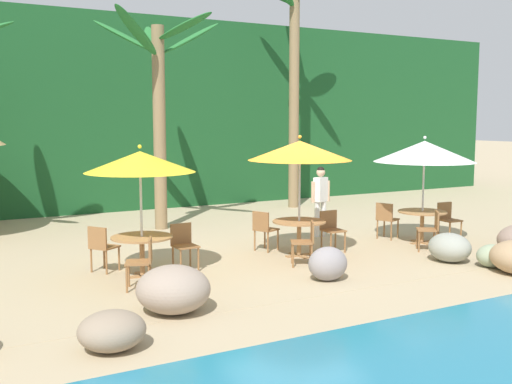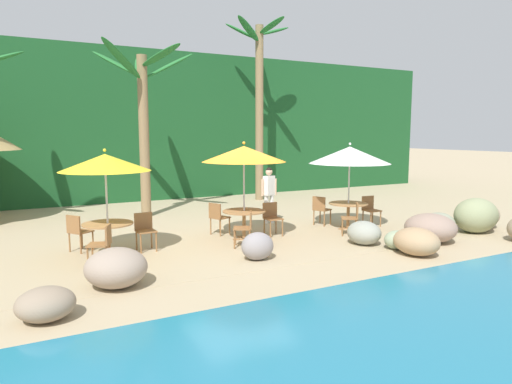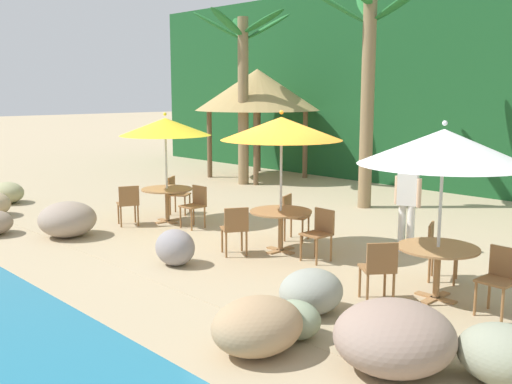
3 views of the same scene
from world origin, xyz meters
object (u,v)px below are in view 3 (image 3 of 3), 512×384
object	(u,v)px
chair_white_seaward	(501,276)
palm_tree_second	(370,57)
dining_table_yellow	(167,194)
chair_orange_seaward	(320,231)
chair_yellow_inland	(176,192)
chair_yellow_seaward	(196,203)
umbrella_white	(444,147)
chair_white_left	(379,267)
umbrella_yellow	(165,127)
umbrella_orange	(281,129)
palm_tree_nearest	(243,72)
chair_white_inland	(438,247)
waiter_in_white	(407,198)
chair_orange_left	(235,227)
palapa_hut	(257,90)
chair_orange_inland	(292,214)
dining_table_orange	(281,218)
chair_yellow_left	(128,202)

from	to	relation	value
chair_white_seaward	palm_tree_second	distance (m)	7.77
dining_table_yellow	chair_white_seaward	world-z (taller)	chair_white_seaward
chair_white_seaward	palm_tree_second	bearing A→B (deg)	139.96
chair_orange_seaward	chair_yellow_inland	bearing A→B (deg)	173.90
chair_yellow_seaward	chair_orange_seaward	world-z (taller)	same
umbrella_white	chair_white_left	distance (m)	1.80
umbrella_yellow	chair_yellow_seaward	world-z (taller)	umbrella_yellow
dining_table_yellow	umbrella_orange	xyz separation A→B (m)	(3.38, 0.07, 1.57)
umbrella_yellow	dining_table_yellow	size ratio (longest dim) A/B	2.16
chair_orange_seaward	palm_tree_nearest	size ratio (longest dim) A/B	0.17
chair_white_seaward	chair_orange_seaward	bearing A→B (deg)	175.97
umbrella_yellow	chair_yellow_inland	size ratio (longest dim) A/B	2.73
chair_orange_seaward	umbrella_white	world-z (taller)	umbrella_white
umbrella_yellow	umbrella_orange	world-z (taller)	umbrella_orange
chair_white_inland	palm_tree_second	size ratio (longest dim) A/B	0.16
umbrella_white	waiter_in_white	distance (m)	2.62
chair_orange_left	chair_white_inland	bearing A→B (deg)	22.98
chair_orange_left	chair_white_inland	size ratio (longest dim) A/B	1.00
umbrella_yellow	palapa_hut	distance (m)	7.06
palm_tree_second	chair_yellow_inland	bearing A→B (deg)	-123.33
chair_white_left	dining_table_yellow	bearing A→B (deg)	171.80
chair_white_seaward	umbrella_yellow	bearing A→B (deg)	179.29
chair_orange_inland	palm_tree_nearest	size ratio (longest dim) A/B	0.17
umbrella_yellow	umbrella_orange	xyz separation A→B (m)	(3.38, 0.07, 0.11)
umbrella_yellow	chair_orange_inland	world-z (taller)	umbrella_yellow
umbrella_yellow	waiter_in_white	world-z (taller)	umbrella_yellow
chair_white_seaward	palapa_hut	size ratio (longest dim) A/B	0.22
palm_tree_nearest	chair_yellow_inland	bearing A→B (deg)	-61.55
chair_white_inland	waiter_in_white	size ratio (longest dim) A/B	0.51
umbrella_yellow	chair_white_seaward	bearing A→B (deg)	-0.71
dining_table_orange	waiter_in_white	bearing A→B (deg)	44.05
umbrella_orange	palm_tree_second	bearing A→B (deg)	107.67
chair_yellow_inland	waiter_in_white	distance (m)	5.63
chair_yellow_inland	dining_table_orange	bearing A→B (deg)	-8.33
waiter_in_white	chair_yellow_left	bearing A→B (deg)	-155.01
palm_tree_second	chair_white_inland	bearing A→B (deg)	-42.97
umbrella_orange	chair_orange_seaward	distance (m)	1.88
palm_tree_nearest	palm_tree_second	world-z (taller)	palm_tree_second
chair_orange_inland	chair_orange_left	xyz separation A→B (m)	(0.09, -1.53, 0.00)
umbrella_orange	umbrella_white	size ratio (longest dim) A/B	1.02
chair_yellow_seaward	palapa_hut	size ratio (longest dim) A/B	0.22
umbrella_orange	chair_white_left	size ratio (longest dim) A/B	2.88
umbrella_orange	waiter_in_white	size ratio (longest dim) A/B	1.47
chair_orange_seaward	chair_white_seaward	xyz separation A→B (m)	(3.19, -0.23, 0.00)
chair_orange_left	chair_white_left	xyz separation A→B (m)	(3.09, -0.16, 0.00)
chair_yellow_inland	palapa_hut	xyz separation A→B (m)	(-2.97, 5.42, 2.33)
umbrella_yellow	chair_yellow_left	size ratio (longest dim) A/B	2.73
chair_yellow_inland	dining_table_orange	xyz separation A→B (m)	(3.94, -0.58, 0.10)
palapa_hut	waiter_in_white	world-z (taller)	palapa_hut
chair_yellow_inland	umbrella_yellow	bearing A→B (deg)	-48.96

